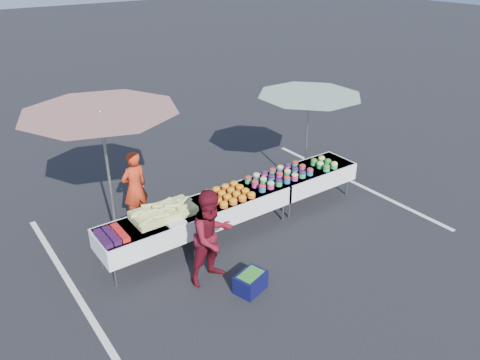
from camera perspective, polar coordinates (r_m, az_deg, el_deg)
ground at (r=9.02m, az=0.00°, el=-5.69°), size 80.00×80.00×0.00m
stripe_left at (r=7.94m, az=-19.57°, el=-12.58°), size 0.10×5.00×0.00m
stripe_right at (r=10.96m, az=13.70°, el=-0.29°), size 0.10×5.00×0.00m
table_left at (r=7.96m, az=-10.64°, el=-6.09°), size 1.86×0.81×0.75m
table_center at (r=8.72m, az=0.00°, el=-2.45°), size 1.86×0.81×0.75m
table_right at (r=9.77m, az=8.60°, el=0.58°), size 1.86×0.81×0.75m
berry_punnets at (r=7.59m, az=-15.40°, el=-6.56°), size 0.40×0.54×0.08m
corn_pile at (r=7.95m, az=-9.32°, el=-3.84°), size 1.16×0.57×0.26m
plastic_bags at (r=7.73m, az=-7.78°, el=-5.22°), size 0.30×0.25×0.05m
carrot_bowls at (r=8.49m, az=-1.33°, el=-1.67°), size 0.75×0.69×0.11m
potato_cups at (r=9.13m, az=4.84°, el=0.61°), size 1.34×0.58×0.16m
bean_baskets at (r=9.77m, az=10.20°, el=2.02°), size 0.36×0.50×0.15m
vendor at (r=9.08m, az=-12.71°, el=-0.90°), size 0.58×0.43×1.46m
customer at (r=7.30m, az=-3.42°, el=-6.91°), size 0.83×0.67×1.59m
umbrella_left at (r=7.68m, az=-16.52°, el=6.54°), size 2.68×2.68×2.57m
umbrella_right at (r=9.66m, az=8.41°, el=9.20°), size 2.77×2.77×2.18m
storage_bin at (r=7.42m, az=1.29°, el=-12.30°), size 0.56×0.47×0.31m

